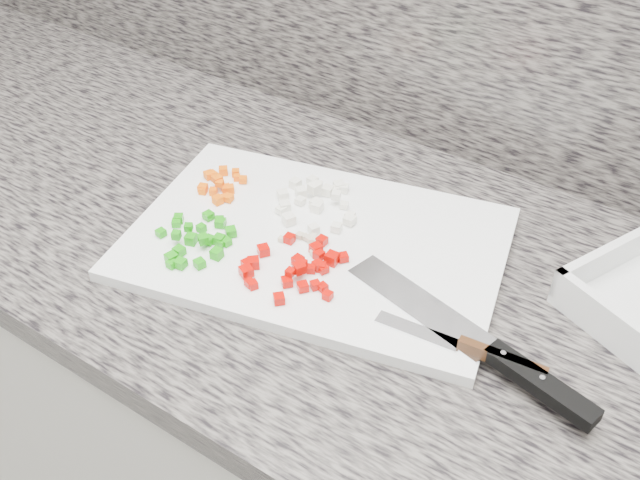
{
  "coord_description": "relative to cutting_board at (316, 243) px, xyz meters",
  "views": [
    {
      "loc": [
        0.33,
        0.83,
        1.5
      ],
      "look_at": [
        -0.05,
        1.4,
        0.94
      ],
      "focal_mm": 40.0,
      "sensor_mm": 36.0,
      "label": 1
    }
  ],
  "objects": [
    {
      "name": "chef_knife",
      "position": [
        0.28,
        -0.06,
        0.01
      ],
      "size": [
        0.33,
        0.11,
        0.02
      ],
      "rotation": [
        0.0,
        0.0,
        -0.24
      ],
      "color": "white",
      "rests_on": "cutting_board"
    },
    {
      "name": "green_pepper_pile",
      "position": [
        -0.12,
        -0.09,
        0.02
      ],
      "size": [
        0.11,
        0.11,
        0.02
      ],
      "color": "#1A9B0E",
      "rests_on": "cutting_board"
    },
    {
      "name": "garlic_pile",
      "position": [
        0.0,
        -0.02,
        0.01
      ],
      "size": [
        0.06,
        0.04,
        0.01
      ],
      "color": "beige",
      "rests_on": "cutting_board"
    },
    {
      "name": "red_pepper_pile",
      "position": [
        0.02,
        -0.07,
        0.02
      ],
      "size": [
        0.13,
        0.13,
        0.02
      ],
      "color": "#C20802",
      "rests_on": "cutting_board"
    },
    {
      "name": "carrot_pile",
      "position": [
        -0.18,
        0.02,
        0.01
      ],
      "size": [
        0.07,
        0.08,
        0.02
      ],
      "color": "#FF6005",
      "rests_on": "cutting_board"
    },
    {
      "name": "cutting_board",
      "position": [
        0.0,
        0.0,
        0.0
      ],
      "size": [
        0.54,
        0.42,
        0.02
      ],
      "primitive_type": "cube",
      "rotation": [
        0.0,
        0.0,
        0.23
      ],
      "color": "white",
      "rests_on": "countertop"
    },
    {
      "name": "cabinet",
      "position": [
        0.07,
        0.02,
        -0.48
      ],
      "size": [
        3.92,
        0.62,
        0.86
      ],
      "primitive_type": "cube",
      "color": "silver",
      "rests_on": "ground"
    },
    {
      "name": "paring_knife",
      "position": [
        0.26,
        -0.07,
        0.01
      ],
      "size": [
        0.19,
        0.03,
        0.02
      ],
      "rotation": [
        0.0,
        0.0,
        0.09
      ],
      "color": "white",
      "rests_on": "cutting_board"
    },
    {
      "name": "onion_pile",
      "position": [
        -0.04,
        0.06,
        0.02
      ],
      "size": [
        0.13,
        0.12,
        0.02
      ],
      "color": "white",
      "rests_on": "cutting_board"
    },
    {
      "name": "countertop",
      "position": [
        0.07,
        0.02,
        -0.03
      ],
      "size": [
        3.96,
        0.64,
        0.04
      ],
      "primitive_type": "cube",
      "color": "#615B55",
      "rests_on": "cabinet"
    }
  ]
}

